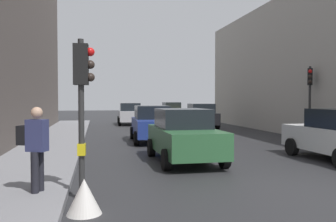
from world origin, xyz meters
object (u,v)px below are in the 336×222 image
at_px(pedestrian_with_grey_backpack, 35,144).
at_px(car_green_estate, 184,135).
at_px(traffic_light_near_left, 82,89).
at_px(car_dark_suv, 200,116).
at_px(car_silver_hatchback, 130,114).
at_px(car_yellow_taxi, 171,111).
at_px(traffic_light_mid_street, 310,89).
at_px(warning_sign_triangle, 84,196).
at_px(car_blue_van, 152,124).

bearing_deg(pedestrian_with_grey_backpack, car_green_estate, 43.01).
relative_size(traffic_light_near_left, car_dark_suv, 0.78).
bearing_deg(car_silver_hatchback, car_yellow_taxi, 54.76).
xyz_separation_m(traffic_light_mid_street, car_dark_suv, (-3.17, 8.64, -1.70)).
xyz_separation_m(car_silver_hatchback, warning_sign_triangle, (-2.94, -22.91, -0.55)).
xyz_separation_m(traffic_light_near_left, traffic_light_mid_street, (10.82, 8.72, 0.29)).
height_order(car_yellow_taxi, pedestrian_with_grey_backpack, pedestrian_with_grey_backpack).
relative_size(car_green_estate, pedestrian_with_grey_backpack, 2.38).
bearing_deg(pedestrian_with_grey_backpack, car_yellow_taxi, 72.84).
bearing_deg(car_dark_suv, traffic_light_mid_street, -69.87).
xyz_separation_m(car_green_estate, car_blue_van, (-0.17, 5.81, 0.00)).
height_order(traffic_light_near_left, car_yellow_taxi, traffic_light_near_left).
xyz_separation_m(traffic_light_near_left, car_green_estate, (3.16, 4.07, -1.41)).
relative_size(car_green_estate, car_blue_van, 0.99).
distance_m(traffic_light_near_left, car_green_estate, 5.34).
relative_size(traffic_light_near_left, car_blue_van, 0.78).
height_order(car_green_estate, car_dark_suv, same).
distance_m(car_dark_suv, warning_sign_triangle, 19.85).
bearing_deg(car_green_estate, car_silver_hatchback, 90.53).
height_order(traffic_light_near_left, warning_sign_triangle, traffic_light_near_left).
xyz_separation_m(car_silver_hatchback, pedestrian_with_grey_backpack, (-3.96, -21.73, 0.29)).
distance_m(pedestrian_with_grey_backpack, warning_sign_triangle, 1.77).
relative_size(car_green_estate, car_yellow_taxi, 1.00).
xyz_separation_m(traffic_light_mid_street, car_blue_van, (-7.84, 1.15, -1.70)).
relative_size(car_dark_suv, pedestrian_with_grey_backpack, 2.42).
relative_size(pedestrian_with_grey_backpack, warning_sign_triangle, 2.72).
xyz_separation_m(traffic_light_near_left, car_yellow_taxi, (7.88, 28.87, -1.41)).
relative_size(car_blue_van, pedestrian_with_grey_backpack, 2.40).
bearing_deg(traffic_light_mid_street, warning_sign_triangle, -138.02).
bearing_deg(traffic_light_near_left, traffic_light_mid_street, 38.88).
height_order(traffic_light_near_left, car_green_estate, traffic_light_near_left).
xyz_separation_m(car_silver_hatchback, car_blue_van, (-0.01, -12.08, 0.00)).
distance_m(car_dark_suv, pedestrian_with_grey_backpack, 19.20).
bearing_deg(car_yellow_taxi, car_green_estate, -100.78).
distance_m(car_green_estate, car_yellow_taxi, 25.25).
bearing_deg(car_green_estate, traffic_light_mid_street, 31.29).
height_order(car_dark_suv, pedestrian_with_grey_backpack, pedestrian_with_grey_backpack).
relative_size(traffic_light_mid_street, warning_sign_triangle, 5.75).
height_order(pedestrian_with_grey_backpack, warning_sign_triangle, pedestrian_with_grey_backpack).
distance_m(traffic_light_near_left, car_silver_hatchback, 22.20).
bearing_deg(car_blue_van, pedestrian_with_grey_backpack, -112.26).
bearing_deg(car_silver_hatchback, traffic_light_near_left, -97.76).
bearing_deg(warning_sign_triangle, pedestrian_with_grey_backpack, 130.89).
bearing_deg(car_blue_van, traffic_light_near_left, -106.80).
height_order(traffic_light_near_left, car_blue_van, traffic_light_near_left).
bearing_deg(car_green_estate, traffic_light_near_left, -127.81).
xyz_separation_m(pedestrian_with_grey_backpack, warning_sign_triangle, (1.02, -1.18, -0.84)).
xyz_separation_m(traffic_light_near_left, pedestrian_with_grey_backpack, (-0.97, 0.22, -1.13)).
xyz_separation_m(traffic_light_near_left, warning_sign_triangle, (0.05, -0.96, -1.97)).
height_order(car_silver_hatchback, car_dark_suv, same).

